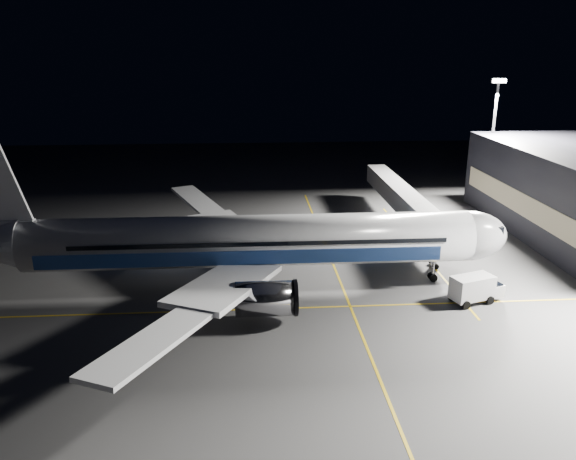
# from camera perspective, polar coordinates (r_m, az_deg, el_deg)

# --- Properties ---
(ground) EXTENTS (200.00, 200.00, 0.00)m
(ground) POSITION_cam_1_polar(r_m,az_deg,el_deg) (62.84, -3.69, -5.66)
(ground) COLOR #4C4C4F
(ground) RESTS_ON ground
(guide_line_main) EXTENTS (0.25, 80.00, 0.01)m
(guide_line_main) POSITION_cam_1_polar(r_m,az_deg,el_deg) (63.64, 5.38, -5.39)
(guide_line_main) COLOR gold
(guide_line_main) RESTS_ON ground
(guide_line_cross) EXTENTS (70.00, 0.25, 0.01)m
(guide_line_cross) POSITION_cam_1_polar(r_m,az_deg,el_deg) (57.39, -3.63, -8.05)
(guide_line_cross) COLOR gold
(guide_line_cross) RESTS_ON ground
(guide_line_side) EXTENTS (0.25, 40.00, 0.01)m
(guide_line_side) POSITION_cam_1_polar(r_m,az_deg,el_deg) (75.42, 13.19, -2.01)
(guide_line_side) COLOR gold
(guide_line_side) RESTS_ON ground
(airliner) EXTENTS (61.48, 54.22, 16.64)m
(airliner) POSITION_cam_1_polar(r_m,az_deg,el_deg) (60.97, -4.80, -1.23)
(airliner) COLOR silver
(airliner) RESTS_ON ground
(jet_bridge) EXTENTS (3.60, 34.40, 6.30)m
(jet_bridge) POSITION_cam_1_polar(r_m,az_deg,el_deg) (81.45, 11.79, 2.94)
(jet_bridge) COLOR #B2B2B7
(jet_bridge) RESTS_ON ground
(floodlight_mast_north) EXTENTS (2.40, 0.68, 20.70)m
(floodlight_mast_north) POSITION_cam_1_polar(r_m,az_deg,el_deg) (98.98, 20.12, 9.45)
(floodlight_mast_north) COLOR #59595E
(floodlight_mast_north) RESTS_ON ground
(service_truck) EXTENTS (6.06, 3.93, 2.89)m
(service_truck) POSITION_cam_1_polar(r_m,az_deg,el_deg) (61.52, 18.57, -5.58)
(service_truck) COLOR white
(service_truck) RESTS_ON ground
(baggage_tug) EXTENTS (2.44, 1.97, 1.74)m
(baggage_tug) POSITION_cam_1_polar(r_m,az_deg,el_deg) (77.98, -11.65, -0.62)
(baggage_tug) COLOR black
(baggage_tug) RESTS_ON ground
(safety_cone_a) EXTENTS (0.42, 0.42, 0.63)m
(safety_cone_a) POSITION_cam_1_polar(r_m,az_deg,el_deg) (74.38, -9.53, -1.80)
(safety_cone_a) COLOR #EF3B0A
(safety_cone_a) RESTS_ON ground
(safety_cone_b) EXTENTS (0.41, 0.41, 0.62)m
(safety_cone_b) POSITION_cam_1_polar(r_m,az_deg,el_deg) (73.10, -3.74, -1.95)
(safety_cone_b) COLOR #EF3B0A
(safety_cone_b) RESTS_ON ground
(safety_cone_c) EXTENTS (0.41, 0.41, 0.61)m
(safety_cone_c) POSITION_cam_1_polar(r_m,az_deg,el_deg) (72.39, -10.13, -2.41)
(safety_cone_c) COLOR #EF3B0A
(safety_cone_c) RESTS_ON ground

